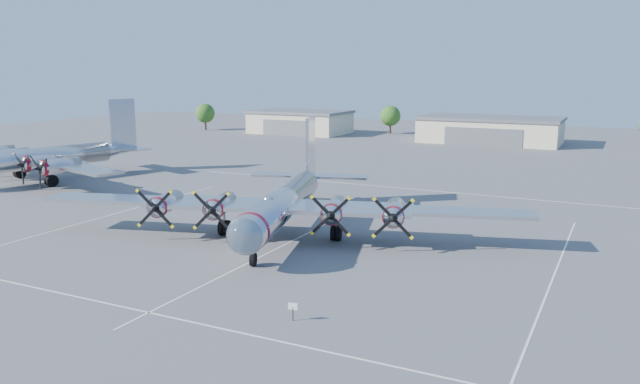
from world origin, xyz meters
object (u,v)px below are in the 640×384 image
at_px(hangar_center, 490,130).
at_px(tree_far_west, 205,113).
at_px(bomber_west, 48,180).
at_px(hangar_west, 300,122).
at_px(main_bomber_b29, 284,232).
at_px(info_placard, 293,308).
at_px(tree_west, 390,116).

height_order(hangar_center, tree_far_west, tree_far_west).
xyz_separation_m(tree_far_west, bomber_west, (24.86, -69.29, -4.22)).
bearing_deg(bomber_west, hangar_west, 104.93).
height_order(hangar_west, main_bomber_b29, hangar_west).
xyz_separation_m(bomber_west, info_placard, (53.87, -27.78, 0.80)).
height_order(hangar_center, tree_west, tree_west).
distance_m(hangar_center, tree_far_west, 70.13).
bearing_deg(bomber_west, info_placard, -12.24).
bearing_deg(tree_far_west, main_bomber_b29, -49.35).
height_order(tree_far_west, tree_west, same).
distance_m(tree_west, info_placard, 114.22).
xyz_separation_m(tree_west, main_bomber_b29, (22.87, -91.05, -4.22)).
bearing_deg(hangar_center, info_placard, -85.06).
relative_size(tree_far_west, bomber_west, 0.16).
bearing_deg(main_bomber_b29, tree_west, 87.87).
distance_m(tree_west, main_bomber_b29, 93.97).
height_order(bomber_west, info_placard, bomber_west).
bearing_deg(tree_west, hangar_west, -158.11).
bearing_deg(tree_west, tree_far_west, -165.07).
height_order(hangar_center, bomber_west, hangar_center).
height_order(hangar_center, info_placard, hangar_center).
relative_size(hangar_west, tree_west, 3.40).
relative_size(hangar_west, main_bomber_b29, 0.51).
xyz_separation_m(hangar_center, main_bomber_b29, (-2.13, -83.01, -2.71)).
distance_m(main_bomber_b29, bomber_west, 44.10).
bearing_deg(info_placard, bomber_west, 140.65).
bearing_deg(bomber_west, tree_west, 91.13).
xyz_separation_m(hangar_center, tree_far_west, (-70.00, -3.96, 1.51)).
height_order(tree_west, main_bomber_b29, tree_west).
relative_size(tree_west, bomber_west, 0.16).
height_order(tree_west, bomber_west, tree_west).
xyz_separation_m(tree_far_west, tree_west, (45.00, 12.00, 0.00)).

